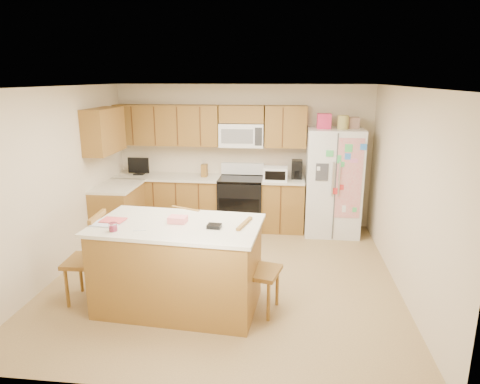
# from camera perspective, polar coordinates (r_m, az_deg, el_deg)

# --- Properties ---
(ground) EXTENTS (4.50, 4.50, 0.00)m
(ground) POSITION_cam_1_polar(r_m,az_deg,el_deg) (5.94, -1.98, -11.06)
(ground) COLOR olive
(ground) RESTS_ON ground
(room_shell) EXTENTS (4.60, 4.60, 2.52)m
(room_shell) POSITION_cam_1_polar(r_m,az_deg,el_deg) (5.46, -2.12, 2.65)
(room_shell) COLOR beige
(room_shell) RESTS_ON ground
(cabinetry) EXTENTS (3.36, 1.56, 2.15)m
(cabinetry) POSITION_cam_1_polar(r_m,az_deg,el_deg) (7.48, -7.49, 1.81)
(cabinetry) COLOR brown
(cabinetry) RESTS_ON ground
(stove) EXTENTS (0.76, 0.65, 1.13)m
(stove) POSITION_cam_1_polar(r_m,az_deg,el_deg) (7.56, 0.14, -1.37)
(stove) COLOR black
(stove) RESTS_ON ground
(refrigerator) EXTENTS (0.90, 0.79, 2.04)m
(refrigerator) POSITION_cam_1_polar(r_m,az_deg,el_deg) (7.38, 12.30, 1.46)
(refrigerator) COLOR white
(refrigerator) RESTS_ON ground
(island) EXTENTS (1.94, 1.22, 1.11)m
(island) POSITION_cam_1_polar(r_m,az_deg,el_deg) (5.06, -8.20, -9.61)
(island) COLOR brown
(island) RESTS_ON ground
(windsor_chair_left) EXTENTS (0.47, 0.49, 1.09)m
(windsor_chair_left) POSITION_cam_1_polar(r_m,az_deg,el_deg) (5.44, -19.63, -8.55)
(windsor_chair_left) COLOR brown
(windsor_chair_left) RESTS_ON ground
(windsor_chair_back) EXTENTS (0.58, 0.56, 1.03)m
(windsor_chair_back) POSITION_cam_1_polar(r_m,az_deg,el_deg) (5.68, -6.18, -6.99)
(windsor_chair_back) COLOR brown
(windsor_chair_back) RESTS_ON ground
(windsor_chair_right) EXTENTS (0.53, 0.54, 1.05)m
(windsor_chair_right) POSITION_cam_1_polar(r_m,az_deg,el_deg) (4.93, 2.32, -10.36)
(windsor_chair_right) COLOR brown
(windsor_chair_right) RESTS_ON ground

